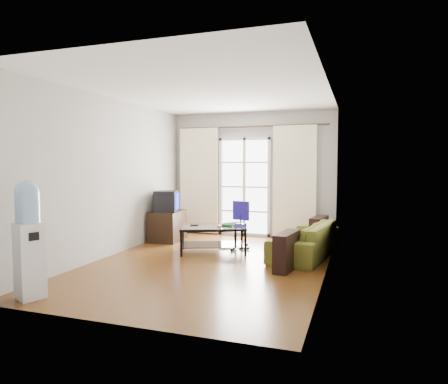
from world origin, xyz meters
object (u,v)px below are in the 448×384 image
(water_cooler, at_px, (29,237))
(tv_stand, at_px, (168,226))
(sofa, at_px, (305,239))
(coffee_table, at_px, (213,236))
(task_chair, at_px, (236,234))
(crt_tv, at_px, (166,201))

(water_cooler, bearing_deg, tv_stand, 116.06)
(water_cooler, bearing_deg, sofa, 73.91)
(sofa, relative_size, tv_stand, 2.45)
(coffee_table, height_order, tv_stand, tv_stand)
(sofa, relative_size, task_chair, 2.34)
(crt_tv, xyz_separation_m, task_chair, (1.55, -0.16, -0.57))
(crt_tv, bearing_deg, coffee_table, -41.94)
(coffee_table, xyz_separation_m, task_chair, (0.28, 0.51, -0.04))
(tv_stand, xyz_separation_m, crt_tv, (0.00, -0.08, 0.52))
(sofa, xyz_separation_m, water_cooler, (-2.77, -3.23, 0.44))
(coffee_table, bearing_deg, tv_stand, 149.29)
(coffee_table, bearing_deg, crt_tv, 151.98)
(tv_stand, height_order, water_cooler, water_cooler)
(coffee_table, height_order, task_chair, task_chair)
(crt_tv, bearing_deg, sofa, -22.32)
(tv_stand, height_order, task_chair, task_chair)
(task_chair, bearing_deg, tv_stand, -173.40)
(task_chair, height_order, water_cooler, water_cooler)
(coffee_table, distance_m, task_chair, 0.59)
(sofa, height_order, tv_stand, tv_stand)
(tv_stand, distance_m, task_chair, 1.58)
(tv_stand, relative_size, crt_tv, 1.51)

